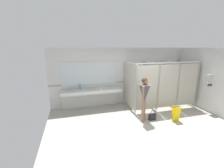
{
  "coord_description": "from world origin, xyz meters",
  "views": [
    {
      "loc": [
        -2.41,
        -4.03,
        2.61
      ],
      "look_at": [
        -0.89,
        1.39,
        1.24
      ],
      "focal_mm": 24.06,
      "sensor_mm": 36.0,
      "label": 1
    }
  ],
  "objects_px": {
    "paper_cup": "(101,89)",
    "paper_towel_dispenser_upper": "(210,80)",
    "handbag": "(152,117)",
    "wet_floor_sign": "(176,113)",
    "person_standing": "(144,94)",
    "soap_dispenser": "(80,87)"
  },
  "relations": [
    {
      "from": "handbag",
      "to": "soap_dispenser",
      "type": "xyz_separation_m",
      "value": [
        -2.45,
        1.9,
        0.82
      ]
    },
    {
      "from": "paper_towel_dispenser_upper",
      "to": "soap_dispenser",
      "type": "height_order",
      "value": "paper_towel_dispenser_upper"
    },
    {
      "from": "handbag",
      "to": "paper_towel_dispenser_upper",
      "type": "bearing_deg",
      "value": 2.43
    },
    {
      "from": "paper_cup",
      "to": "wet_floor_sign",
      "type": "relative_size",
      "value": 0.19
    },
    {
      "from": "soap_dispenser",
      "to": "paper_cup",
      "type": "xyz_separation_m",
      "value": [
        0.85,
        -0.31,
        -0.04
      ]
    },
    {
      "from": "soap_dispenser",
      "to": "paper_towel_dispenser_upper",
      "type": "bearing_deg",
      "value": -19.59
    },
    {
      "from": "handbag",
      "to": "wet_floor_sign",
      "type": "height_order",
      "value": "wet_floor_sign"
    },
    {
      "from": "paper_cup",
      "to": "paper_towel_dispenser_upper",
      "type": "bearing_deg",
      "value": -19.54
    },
    {
      "from": "soap_dispenser",
      "to": "handbag",
      "type": "bearing_deg",
      "value": -37.75
    },
    {
      "from": "paper_towel_dispenser_upper",
      "to": "person_standing",
      "type": "relative_size",
      "value": 0.29
    },
    {
      "from": "paper_towel_dispenser_upper",
      "to": "paper_cup",
      "type": "relative_size",
      "value": 4.53
    },
    {
      "from": "wet_floor_sign",
      "to": "handbag",
      "type": "bearing_deg",
      "value": 159.03
    },
    {
      "from": "paper_towel_dispenser_upper",
      "to": "person_standing",
      "type": "height_order",
      "value": "person_standing"
    },
    {
      "from": "handbag",
      "to": "wet_floor_sign",
      "type": "relative_size",
      "value": 0.64
    },
    {
      "from": "handbag",
      "to": "paper_cup",
      "type": "xyz_separation_m",
      "value": [
        -1.6,
        1.59,
        0.78
      ]
    },
    {
      "from": "person_standing",
      "to": "paper_cup",
      "type": "height_order",
      "value": "person_standing"
    },
    {
      "from": "soap_dispenser",
      "to": "wet_floor_sign",
      "type": "height_order",
      "value": "soap_dispenser"
    },
    {
      "from": "handbag",
      "to": "paper_cup",
      "type": "bearing_deg",
      "value": 135.19
    },
    {
      "from": "person_standing",
      "to": "wet_floor_sign",
      "type": "relative_size",
      "value": 2.87
    },
    {
      "from": "paper_towel_dispenser_upper",
      "to": "paper_cup",
      "type": "height_order",
      "value": "paper_towel_dispenser_upper"
    },
    {
      "from": "paper_towel_dispenser_upper",
      "to": "wet_floor_sign",
      "type": "distance_m",
      "value": 2.12
    },
    {
      "from": "handbag",
      "to": "wet_floor_sign",
      "type": "xyz_separation_m",
      "value": [
        0.78,
        -0.3,
        0.17
      ]
    }
  ]
}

